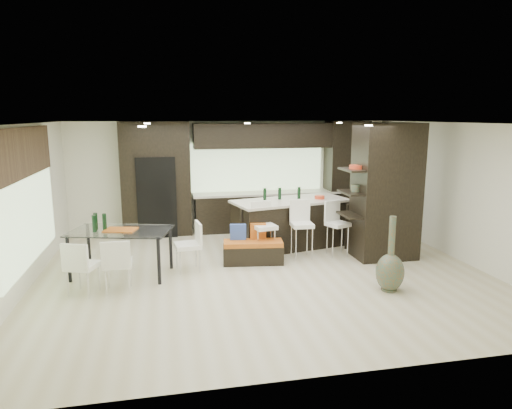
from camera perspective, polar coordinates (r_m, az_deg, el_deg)
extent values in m
plane|color=beige|center=(8.51, 0.82, -8.39)|extent=(8.00, 8.00, 0.00)
cube|color=white|center=(11.56, -2.89, 3.68)|extent=(8.00, 0.02, 2.70)
cube|color=white|center=(8.29, -27.25, -0.49)|extent=(0.02, 7.00, 2.70)
cube|color=white|center=(9.82, 24.29, 1.39)|extent=(0.02, 7.00, 2.70)
cube|color=white|center=(8.03, 0.87, 10.10)|extent=(8.00, 7.00, 0.02)
cube|color=#B2D199|center=(8.47, -26.64, -0.21)|extent=(0.04, 3.20, 1.90)
cube|color=#B2D199|center=(11.61, 0.07, 4.72)|extent=(3.40, 0.04, 1.20)
cube|color=brown|center=(8.35, -26.98, 5.86)|extent=(0.08, 3.00, 0.80)
cube|color=white|center=(8.27, 0.49, 9.99)|extent=(4.00, 3.00, 0.02)
cube|color=black|center=(11.33, -0.13, 3.54)|extent=(6.80, 0.68, 2.70)
cube|color=black|center=(11.12, -12.29, 1.06)|extent=(0.90, 0.68, 1.90)
cube|color=black|center=(9.42, 15.94, 1.57)|extent=(1.20, 0.80, 2.70)
cube|color=black|center=(10.00, 4.31, -2.33)|extent=(2.68, 1.62, 1.04)
cube|color=white|center=(9.04, 1.07, -4.10)|extent=(0.49, 0.49, 0.94)
cube|color=white|center=(9.23, 5.74, -3.83)|extent=(0.43, 0.43, 0.94)
cube|color=white|center=(9.49, 10.16, -3.64)|extent=(0.52, 0.52, 0.91)
cube|color=black|center=(8.92, -0.37, -5.96)|extent=(1.21, 0.59, 0.45)
cube|color=white|center=(8.56, -16.42, -5.81)|extent=(1.93, 1.40, 0.83)
cube|color=white|center=(7.81, -16.89, -7.48)|extent=(0.45, 0.45, 0.83)
cube|color=white|center=(7.88, -20.83, -7.60)|extent=(0.57, 0.57, 0.82)
cube|color=white|center=(8.53, -8.52, -5.51)|extent=(0.51, 0.51, 0.84)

